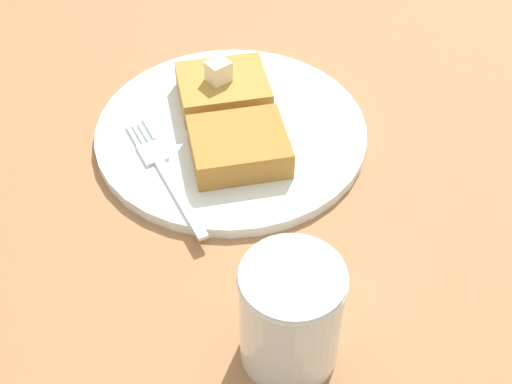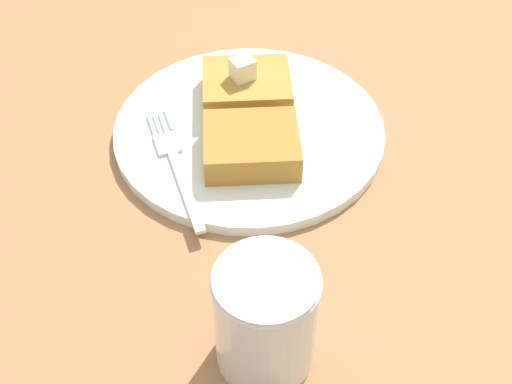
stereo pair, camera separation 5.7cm
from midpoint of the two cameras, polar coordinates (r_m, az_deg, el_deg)
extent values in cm
cube|color=#986942|center=(70.43, -9.29, 3.41)|extent=(114.82, 114.82, 2.99)
cylinder|color=white|center=(68.32, -4.39, 4.68)|extent=(25.78, 25.78, 1.07)
torus|color=#A08C79|center=(68.23, -4.39, 4.76)|extent=(25.78, 25.78, 0.80)
cube|color=#B07E33|center=(70.34, -4.98, 8.04)|extent=(7.43, 8.60, 2.73)
cube|color=#A87430|center=(63.94, -3.93, 3.53)|extent=(7.43, 8.60, 2.73)
cube|color=#F4EDC2|center=(68.75, -5.42, 9.50)|extent=(2.59, 2.69, 2.08)
cube|color=silver|center=(61.53, -8.84, -0.68)|extent=(9.92, 3.30, 0.36)
cube|color=silver|center=(66.03, -10.74, 2.95)|extent=(3.25, 2.81, 0.36)
cube|color=silver|center=(68.13, -12.19, 4.26)|extent=(3.18, 1.09, 0.36)
cube|color=silver|center=(68.21, -11.76, 4.41)|extent=(3.18, 1.09, 0.36)
cube|color=silver|center=(68.29, -11.32, 4.55)|extent=(3.18, 1.09, 0.36)
cube|color=silver|center=(68.37, -10.89, 4.69)|extent=(3.18, 1.09, 0.36)
cylinder|color=#331305|center=(50.20, -0.54, -10.68)|extent=(6.53, 6.53, 7.05)
cylinder|color=silver|center=(49.36, -0.55, -10.03)|extent=(7.10, 7.10, 9.06)
torus|color=silver|center=(46.04, -0.58, -7.19)|extent=(7.31, 7.31, 0.50)
camera|label=1|loc=(0.03, -92.87, -2.95)|focal=50.00mm
camera|label=2|loc=(0.03, 87.13, 2.95)|focal=50.00mm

